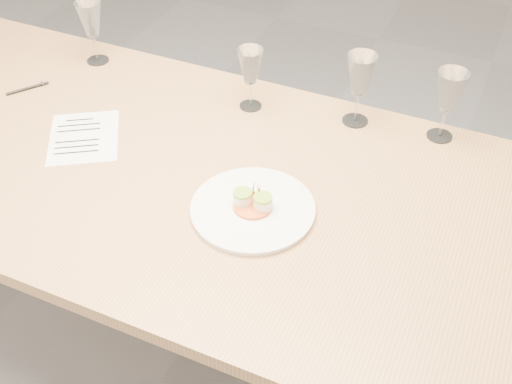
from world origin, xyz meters
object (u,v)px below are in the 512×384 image
at_px(wine_glass_1, 250,68).
at_px(dinner_plate, 253,208).
at_px(ballpoint_pen, 28,88).
at_px(wine_glass_3, 450,93).
at_px(recipe_sheet, 84,137).
at_px(wine_glass_0, 91,21).
at_px(dining_table, 176,185).
at_px(wine_glass_2, 360,76).

bearing_deg(wine_glass_1, dinner_plate, -64.71).
xyz_separation_m(dinner_plate, ballpoint_pen, (-0.89, 0.22, -0.01)).
bearing_deg(wine_glass_3, recipe_sheet, -155.57).
bearing_deg(wine_glass_0, wine_glass_3, 2.33).
bearing_deg(wine_glass_3, wine_glass_0, -177.67).
xyz_separation_m(dining_table, ballpoint_pen, (-0.62, 0.15, 0.07)).
height_order(recipe_sheet, wine_glass_1, wine_glass_1).
height_order(dining_table, ballpoint_pen, ballpoint_pen).
distance_m(wine_glass_2, wine_glass_3, 0.25).
height_order(wine_glass_0, wine_glass_2, wine_glass_2).
bearing_deg(wine_glass_1, wine_glass_0, 176.42).
distance_m(dining_table, wine_glass_1, 0.41).
bearing_deg(ballpoint_pen, recipe_sheet, -79.31).
bearing_deg(wine_glass_2, dinner_plate, -103.39).
distance_m(dining_table, wine_glass_3, 0.80).
xyz_separation_m(dining_table, wine_glass_1, (0.07, 0.35, 0.20)).
bearing_deg(dining_table, wine_glass_1, 78.76).
relative_size(dining_table, ballpoint_pen, 20.49).
bearing_deg(ballpoint_pen, wine_glass_1, -38.93).
bearing_deg(wine_glass_3, wine_glass_2, -173.70).
relative_size(wine_glass_0, wine_glass_2, 0.96).
xyz_separation_m(ballpoint_pen, wine_glass_2, (1.00, 0.26, 0.15)).
bearing_deg(wine_glass_3, wine_glass_1, -171.57).
xyz_separation_m(recipe_sheet, ballpoint_pen, (-0.31, 0.14, 0.00)).
bearing_deg(ballpoint_pen, wine_glass_3, -42.55).
bearing_deg(ballpoint_pen, wine_glass_0, 12.02).
relative_size(ballpoint_pen, wine_glass_2, 0.53).
xyz_separation_m(ballpoint_pen, wine_glass_0, (0.10, 0.24, 0.14)).
height_order(wine_glass_2, wine_glass_3, wine_glass_2).
relative_size(ballpoint_pen, wine_glass_1, 0.60).
bearing_deg(ballpoint_pen, dining_table, -68.81).
distance_m(dinner_plate, wine_glass_3, 0.64).
distance_m(wine_glass_0, wine_glass_3, 1.15).
height_order(dinner_plate, wine_glass_3, wine_glass_3).
bearing_deg(recipe_sheet, wine_glass_2, -2.18).
relative_size(ballpoint_pen, wine_glass_3, 0.55).
distance_m(wine_glass_1, wine_glass_2, 0.32).
distance_m(ballpoint_pen, wine_glass_0, 0.30).
relative_size(wine_glass_2, wine_glass_3, 1.03).
xyz_separation_m(dining_table, wine_glass_0, (-0.52, 0.39, 0.22)).
relative_size(wine_glass_0, wine_glass_3, 1.00).
distance_m(recipe_sheet, wine_glass_2, 0.81).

